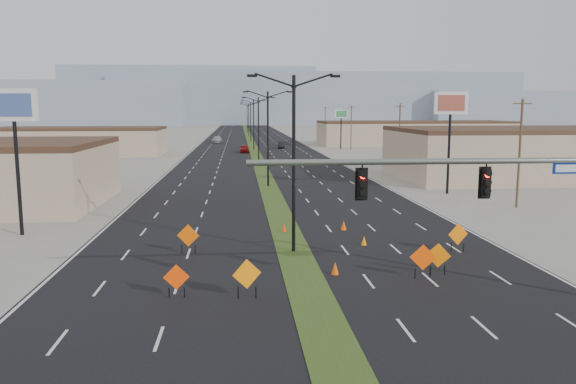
{
  "coord_description": "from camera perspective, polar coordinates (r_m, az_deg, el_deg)",
  "views": [
    {
      "loc": [
        -3.07,
        -19.35,
        8.11
      ],
      "look_at": [
        -0.16,
        13.91,
        3.2
      ],
      "focal_mm": 35.0,
      "sensor_mm": 36.0,
      "label": 1
    }
  ],
  "objects": [
    {
      "name": "building_se_far",
      "position": [
        135.83,
        12.66,
        5.8
      ],
      "size": [
        44.0,
        16.0,
        5.0
      ],
      "primitive_type": "cube",
      "color": "tan",
      "rests_on": "ground"
    },
    {
      "name": "streetlight_4",
      "position": [
        143.41,
        -3.81,
        7.27
      ],
      "size": [
        5.15,
        0.24,
        10.02
      ],
      "color": "black",
      "rests_on": "ground"
    },
    {
      "name": "utility_pole_1",
      "position": [
        82.71,
        11.25,
        5.82
      ],
      "size": [
        1.6,
        0.2,
        9.0
      ],
      "color": "#4C3823",
      "rests_on": "ground"
    },
    {
      "name": "cone_1",
      "position": [
        34.26,
        7.72,
        -4.92
      ],
      "size": [
        0.37,
        0.37,
        0.57
      ],
      "primitive_type": "cone",
      "rotation": [
        0.0,
        0.0,
        -0.11
      ],
      "color": "orange",
      "rests_on": "ground"
    },
    {
      "name": "construction_sign_4",
      "position": [
        28.76,
        15.01,
        -6.35
      ],
      "size": [
        1.11,
        0.55,
        1.61
      ],
      "rotation": [
        0.0,
        0.0,
        -0.43
      ],
      "color": "orange",
      "rests_on": "ground"
    },
    {
      "name": "construction_sign_0",
      "position": [
        25.01,
        -11.27,
        -8.61
      ],
      "size": [
        1.13,
        0.07,
        1.5
      ],
      "rotation": [
        0.0,
        0.0,
        0.03
      ],
      "color": "#FF4005",
      "rests_on": "ground"
    },
    {
      "name": "streetlight_3",
      "position": [
        115.42,
        -3.51,
        7.01
      ],
      "size": [
        5.15,
        0.24,
        10.02
      ],
      "color": "black",
      "rests_on": "ground"
    },
    {
      "name": "construction_sign_3",
      "position": [
        28.01,
        13.56,
        -6.59
      ],
      "size": [
        1.26,
        0.26,
        1.69
      ],
      "rotation": [
        0.0,
        0.0,
        -0.18
      ],
      "color": "#FE4A05",
      "rests_on": "ground"
    },
    {
      "name": "streetlight_5",
      "position": [
        171.4,
        -4.02,
        7.44
      ],
      "size": [
        5.15,
        0.24,
        10.02
      ],
      "color": "black",
      "rests_on": "ground"
    },
    {
      "name": "utility_pole_0",
      "position": [
        50.11,
        22.47,
        3.8
      ],
      "size": [
        1.6,
        0.2,
        9.0
      ],
      "color": "#4C3823",
      "rests_on": "ground"
    },
    {
      "name": "pole_sign_east_near",
      "position": [
        56.26,
        16.19,
        7.95
      ],
      "size": [
        3.21,
        0.58,
        9.8
      ],
      "rotation": [
        0.0,
        0.0,
        -0.06
      ],
      "color": "black",
      "rests_on": "ground"
    },
    {
      "name": "streetlight_1",
      "position": [
        59.49,
        -2.06,
        5.77
      ],
      "size": [
        5.15,
        0.24,
        10.02
      ],
      "color": "black",
      "rests_on": "ground"
    },
    {
      "name": "car_mid",
      "position": [
        118.98,
        -0.71,
        4.76
      ],
      "size": [
        1.55,
        3.94,
        1.28
      ],
      "primitive_type": "imported",
      "rotation": [
        0.0,
        0.0,
        -0.05
      ],
      "color": "black",
      "rests_on": "ground"
    },
    {
      "name": "streetlight_0",
      "position": [
        31.61,
        0.58,
        3.48
      ],
      "size": [
        5.15,
        0.24,
        10.02
      ],
      "color": "black",
      "rests_on": "ground"
    },
    {
      "name": "cone_0",
      "position": [
        28.15,
        4.81,
        -7.73
      ],
      "size": [
        0.45,
        0.45,
        0.64
      ],
      "primitive_type": "cone",
      "rotation": [
        0.0,
        0.0,
        0.18
      ],
      "color": "#E14D04",
      "rests_on": "ground"
    },
    {
      "name": "utility_pole_3",
      "position": [
        151.16,
        3.8,
        7.04
      ],
      "size": [
        1.6,
        0.2,
        9.0
      ],
      "color": "#4C3823",
      "rests_on": "ground"
    },
    {
      "name": "median_strip",
      "position": [
        119.66,
        -3.54,
        4.46
      ],
      "size": [
        2.0,
        400.0,
        0.04
      ],
      "primitive_type": "cube",
      "color": "#2D4A1A",
      "rests_on": "ground"
    },
    {
      "name": "road_surface",
      "position": [
        119.66,
        -3.54,
        4.46
      ],
      "size": [
        25.0,
        400.0,
        0.02
      ],
      "primitive_type": "cube",
      "color": "black",
      "rests_on": "ground"
    },
    {
      "name": "construction_sign_1",
      "position": [
        24.49,
        -4.2,
        -8.44
      ],
      "size": [
        1.26,
        0.48,
        1.76
      ],
      "rotation": [
        0.0,
        0.0,
        0.34
      ],
      "color": "orange",
      "rests_on": "ground"
    },
    {
      "name": "streetlight_6",
      "position": [
        199.39,
        -4.16,
        7.57
      ],
      "size": [
        5.15,
        0.24,
        10.02
      ],
      "color": "black",
      "rests_on": "ground"
    },
    {
      "name": "ground",
      "position": [
        21.2,
        3.82,
        -14.14
      ],
      "size": [
        600.0,
        600.0,
        0.0
      ],
      "primitive_type": "plane",
      "color": "gray",
      "rests_on": "ground"
    },
    {
      "name": "cone_2",
      "position": [
        38.33,
        5.67,
        -3.39
      ],
      "size": [
        0.5,
        0.5,
        0.65
      ],
      "primitive_type": "cone",
      "rotation": [
        0.0,
        0.0,
        -0.36
      ],
      "color": "#FF5105",
      "rests_on": "ground"
    },
    {
      "name": "cone_3",
      "position": [
        37.56,
        -0.4,
        -3.67
      ],
      "size": [
        0.41,
        0.41,
        0.56
      ],
      "primitive_type": "cone",
      "rotation": [
        0.0,
        0.0,
        -0.26
      ],
      "color": "#F93405",
      "rests_on": "ground"
    },
    {
      "name": "car_far",
      "position": [
        140.16,
        -7.23,
        5.3
      ],
      "size": [
        2.75,
        5.61,
        1.57
      ],
      "primitive_type": "imported",
      "rotation": [
        0.0,
        0.0,
        -0.1
      ],
      "color": "#9DA1A6",
      "rests_on": "ground"
    },
    {
      "name": "construction_sign_5",
      "position": [
        33.63,
        16.89,
        -4.22
      ],
      "size": [
        1.25,
        0.3,
        1.68
      ],
      "rotation": [
        0.0,
        0.0,
        0.21
      ],
      "color": "orange",
      "rests_on": "ground"
    },
    {
      "name": "pole_sign_east_far",
      "position": [
        117.22,
        5.42,
        7.57
      ],
      "size": [
        2.67,
        0.56,
        8.14
      ],
      "rotation": [
        0.0,
        0.0,
        0.07
      ],
      "color": "black",
      "rests_on": "ground"
    },
    {
      "name": "construction_sign_2",
      "position": [
        32.3,
        -10.11,
        -4.48
      ],
      "size": [
        1.26,
        0.28,
        1.7
      ],
      "rotation": [
        0.0,
        0.0,
        -0.19
      ],
      "color": "#F25905",
      "rests_on": "ground"
    },
    {
      "name": "mesa_center",
      "position": [
        322.29,
        2.71,
        9.4
      ],
      "size": [
        220.0,
        50.0,
        28.0
      ],
      "primitive_type": "cube",
      "color": "#8593A6",
      "rests_on": "ground"
    },
    {
      "name": "mesa_west",
      "position": [
        321.39,
        -26.63,
        8.0
      ],
      "size": [
        180.0,
        50.0,
        22.0
      ],
      "primitive_type": "cube",
      "color": "#8593A6",
      "rests_on": "ground"
    },
    {
      "name": "mesa_east",
      "position": [
        359.46,
        25.85,
        7.68
      ],
      "size": [
        160.0,
        50.0,
        18.0
      ],
      "primitive_type": "cube",
      "color": "#8593A6",
      "rests_on": "ground"
    },
    {
      "name": "streetlight_2",
      "position": [
        87.44,
        -3.02,
        6.59
      ],
      "size": [
        5.15,
        0.24,
        10.02
      ],
      "color": "black",
      "rests_on": "ground"
    },
    {
      "name": "car_left",
      "position": [
        107.65,
        -4.44,
        4.42
      ],
      "size": [
        1.77,
        4.37,
        1.49
      ],
      "primitive_type": "imported",
      "rotation": [
        0.0,
        0.0,
        -0.0
      ],
      "color": "maroon",
      "rests_on": "ground"
    },
    {
      "name": "building_sw_far",
      "position": [
        108.44,
        -20.55,
        4.74
      ],
      "size": [
        30.0,
        14.0,
        4.5
      ],
      "primitive_type": "cube",
      "color": "tan",
      "rests_on": "ground"
    },
    {
      "name": "building_se_near",
      "position": [
        74.46,
        24.92,
        3.46
      ],
      "size": [
        36.0,
        18.0,
        5.5
      ],
      "primitive_type": "cube",
      "color": "tan",
      "rests_on": "ground"
    },
    {
      "name": "signal_mast",
      "position": [
        24.53,
        23.34,
        -0.1
      ],
      "size": [
        16.3,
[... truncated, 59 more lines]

